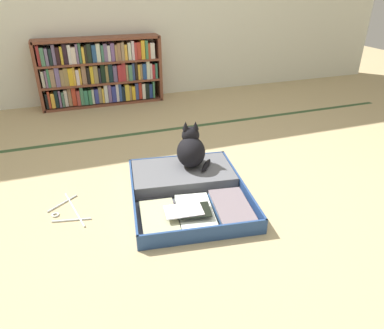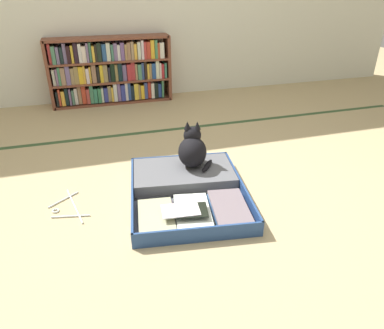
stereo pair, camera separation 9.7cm
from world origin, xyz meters
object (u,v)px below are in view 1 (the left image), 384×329
(black_cat, at_px, (191,150))
(open_suitcase, at_px, (188,188))
(bookshelf, at_px, (100,72))
(clothes_hanger, at_px, (68,211))

(black_cat, bearing_deg, open_suitcase, -114.99)
(bookshelf, bearing_deg, clothes_hanger, -102.98)
(clothes_hanger, bearing_deg, bookshelf, 77.02)
(open_suitcase, height_order, clothes_hanger, open_suitcase)
(black_cat, height_order, clothes_hanger, black_cat)
(bookshelf, distance_m, black_cat, 1.82)
(bookshelf, relative_size, open_suitcase, 1.35)
(black_cat, bearing_deg, bookshelf, 101.24)
(bookshelf, relative_size, black_cat, 4.27)
(bookshelf, height_order, clothes_hanger, bookshelf)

